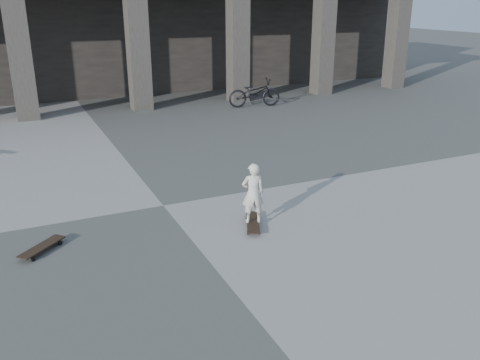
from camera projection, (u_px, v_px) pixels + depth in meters
name	position (u px, v px, depth m)	size (l,w,h in m)	color
ground	(163.00, 206.00, 9.19)	(90.00, 90.00, 0.00)	#474745
colonnade	(59.00, 12.00, 19.94)	(28.00, 8.82, 6.00)	black
longboard	(253.00, 223.00, 8.33)	(0.52, 0.86, 0.09)	black
skateboard_spare	(42.00, 247.00, 7.50)	(0.72, 0.68, 0.09)	black
child	(253.00, 193.00, 8.16)	(0.37, 0.24, 1.00)	beige
bicycle	(254.00, 93.00, 17.41)	(0.63, 1.81, 0.95)	black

